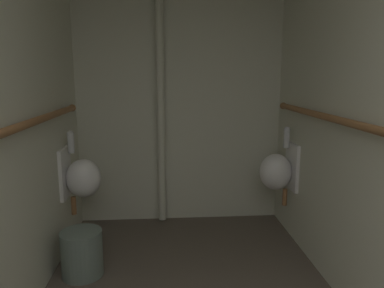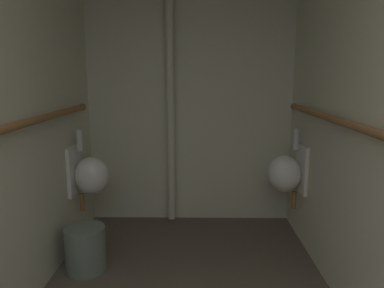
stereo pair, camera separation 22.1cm
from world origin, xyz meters
TOP-DOWN VIEW (x-y plane):
  - wall_back at (0.00, 3.88)m, footprint 2.21×0.06m
  - urinal_left_mid at (-0.90, 3.26)m, footprint 0.32×0.30m
  - urinal_right_mid at (0.90, 3.35)m, footprint 0.32×0.30m
  - supply_pipe_right at (0.98, 1.97)m, footprint 0.06×3.22m
  - standpipe_back_wall at (-0.19, 3.77)m, footprint 0.08×0.08m
  - waste_bin at (-0.81, 2.77)m, footprint 0.32×0.32m

SIDE VIEW (x-z plane):
  - waste_bin at x=-0.81m, z-range 0.00..0.36m
  - urinal_left_mid at x=-0.90m, z-range 0.27..1.03m
  - urinal_right_mid at x=0.90m, z-range 0.27..1.03m
  - supply_pipe_right at x=0.98m, z-range 1.20..1.27m
  - wall_back at x=0.00m, z-range 0.00..2.58m
  - standpipe_back_wall at x=-0.19m, z-range 0.02..2.56m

